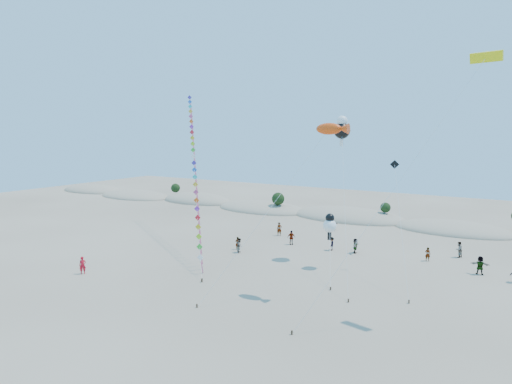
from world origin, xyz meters
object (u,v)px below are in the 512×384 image
object	(u,v)px
fish_kite	(332,129)
parafoil_kite	(481,64)
flyer_foreground	(83,265)
kite_train	(194,161)

from	to	relation	value
fish_kite	parafoil_kite	xyz separation A→B (m)	(10.62, 0.55, 4.44)
fish_kite	flyer_foreground	bearing A→B (deg)	-161.60
parafoil_kite	flyer_foreground	distance (m)	38.62
parafoil_kite	flyer_foreground	size ratio (longest dim) A/B	11.09
kite_train	parafoil_kite	distance (m)	34.37
kite_train	flyer_foreground	world-z (taller)	kite_train
kite_train	flyer_foreground	bearing A→B (deg)	-93.57
kite_train	flyer_foreground	distance (m)	18.85
kite_train	fish_kite	size ratio (longest dim) A/B	1.55
parafoil_kite	flyer_foreground	world-z (taller)	parafoil_kite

